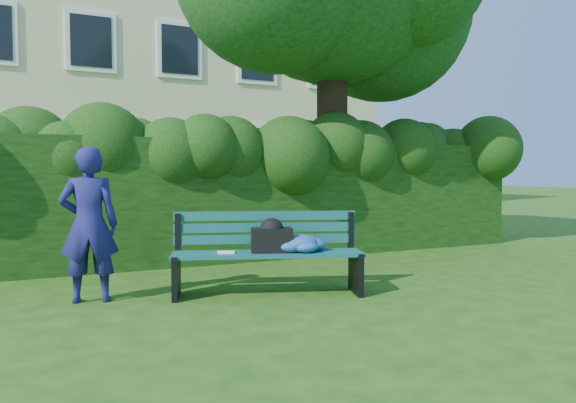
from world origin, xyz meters
name	(u,v)px	position (x,y,z in m)	size (l,w,h in m)	color
ground	(310,283)	(0.00, 0.00, 0.00)	(80.00, 80.00, 0.00)	#184A0D
apartment_building	(112,34)	(0.00, 13.99, 6.00)	(16.00, 8.08, 12.00)	beige
hedge	(242,200)	(0.00, 2.20, 0.90)	(10.00, 1.00, 1.80)	black
park_bench	(276,248)	(-0.65, -0.40, 0.51)	(2.10, 1.21, 0.89)	#0D4044
man_reading	(89,225)	(-2.50, 0.12, 0.80)	(0.58, 0.38, 1.59)	navy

